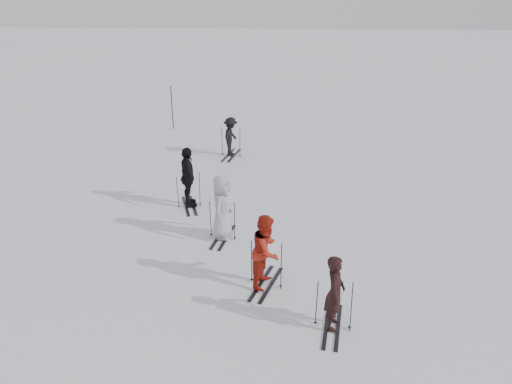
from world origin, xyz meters
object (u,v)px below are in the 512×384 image
skier_red (266,252)px  skier_uphill_left (188,178)px  piste_marker (172,108)px  skier_near_dark (335,294)px  skier_grey (222,208)px  skier_uphill_far (231,137)px

skier_red → skier_uphill_left: skier_uphill_left is taller
skier_red → piste_marker: bearing=38.5°
skier_uphill_left → piste_marker: size_ratio=0.95×
skier_near_dark → skier_grey: bearing=45.3°
skier_grey → skier_red: bearing=-139.4°
skier_near_dark → skier_uphill_far: 11.34m
skier_near_dark → skier_red: 2.12m
skier_near_dark → piste_marker: piste_marker is taller
skier_near_dark → skier_grey: size_ratio=0.91×
skier_uphill_far → skier_grey: bearing=-164.3°
skier_uphill_far → skier_near_dark: bearing=-151.3°
skier_uphill_left → piste_marker: piste_marker is taller
skier_uphill_left → skier_near_dark: bearing=-162.1°
skier_near_dark → skier_uphill_left: skier_uphill_left is taller
skier_grey → skier_uphill_far: (-0.49, 7.04, -0.14)m
skier_near_dark → skier_grey: (-2.81, 3.81, 0.08)m
skier_near_dark → skier_uphill_far: skier_near_dark is taller
piste_marker → skier_near_dark: bearing=-65.9°
skier_red → skier_grey: 2.65m
piste_marker → skier_red: bearing=-68.9°
skier_uphill_left → skier_uphill_far: (0.84, 5.01, -0.19)m
skier_uphill_left → skier_uphill_far: bearing=-27.1°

